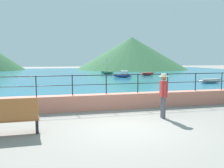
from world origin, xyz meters
TOP-DOWN VIEW (x-y plane):
  - ground_plane at (0.00, 0.00)m, footprint 120.00×120.00m
  - promenade_wall at (0.00, 3.20)m, footprint 20.00×0.56m
  - railing at (0.00, 3.20)m, footprint 18.44×0.04m
  - lake_water at (0.00, 25.84)m, footprint 64.00×44.32m
  - hill_secondary at (14.23, 41.41)m, footprint 22.82×22.82m
  - bench_main at (-3.72, 0.15)m, footprint 1.71×0.59m
  - person_walking at (1.77, 0.98)m, footprint 0.38×0.56m
  - boat_1 at (10.04, 22.70)m, footprint 2.47×1.75m
  - boat_3 at (5.98, 20.35)m, footprint 2.44×1.93m
  - boat_4 at (11.85, 12.01)m, footprint 2.33×0.99m
  - boat_5 at (5.59, 26.68)m, footprint 2.18×2.33m

SIDE VIEW (x-z plane):
  - ground_plane at x=0.00m, z-range 0.00..0.00m
  - lake_water at x=0.00m, z-range 0.00..0.06m
  - boat_1 at x=10.04m, z-range 0.08..0.44m
  - boat_4 at x=11.85m, z-range 0.08..0.44m
  - boat_5 at x=5.59m, z-range -0.90..1.43m
  - boat_3 at x=5.98m, z-range -0.05..0.71m
  - promenade_wall at x=0.00m, z-range 0.00..0.70m
  - bench_main at x=-3.72m, z-range -0.01..1.12m
  - person_walking at x=1.77m, z-range 0.10..1.85m
  - railing at x=0.00m, z-range 0.86..1.76m
  - hill_secondary at x=14.23m, z-range 0.00..6.62m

